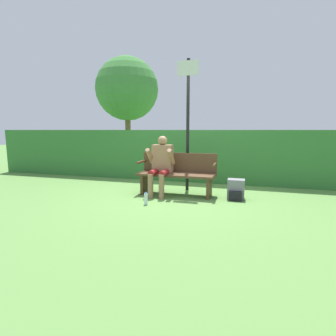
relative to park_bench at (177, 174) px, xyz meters
name	(u,v)px	position (x,y,z in m)	size (l,w,h in m)	color
ground_plane	(176,195)	(0.00, -0.07, -0.44)	(40.00, 40.00, 0.00)	#5B8942
hedge_back	(192,155)	(0.00, 1.60, 0.24)	(12.00, 0.58, 1.35)	#337033
park_bench	(177,174)	(0.00, 0.00, 0.00)	(1.62, 0.51, 0.87)	#513823
person_seated	(161,163)	(-0.31, -0.11, 0.24)	(0.55, 0.61, 1.23)	#997051
backpack	(236,190)	(1.21, -0.07, -0.25)	(0.32, 0.32, 0.39)	slate
water_bottle	(146,199)	(-0.34, -0.93, -0.33)	(0.07, 0.07, 0.23)	silver
signpost	(188,115)	(0.12, 0.45, 1.23)	(0.47, 0.09, 2.86)	black
parked_car	(274,141)	(3.01, 12.36, 0.20)	(3.06, 4.47, 1.32)	black
tree	(127,89)	(-3.53, 5.16, 2.61)	(2.63, 2.63, 4.37)	brown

